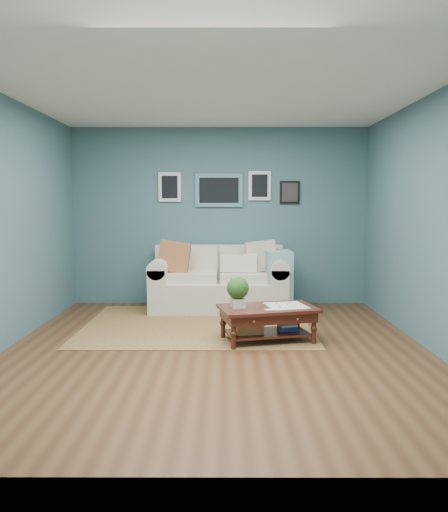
{
  "coord_description": "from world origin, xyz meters",
  "views": [
    {
      "loc": [
        0.09,
        -5.18,
        1.55
      ],
      "look_at": [
        0.07,
        1.0,
        0.9
      ],
      "focal_mm": 35.0,
      "sensor_mm": 36.0,
      "label": 1
    }
  ],
  "objects": [
    {
      "name": "loveseat",
      "position": [
        0.08,
        2.03,
        0.42
      ],
      "size": [
        2.01,
        0.91,
        1.03
      ],
      "color": "white",
      "rests_on": "ground"
    },
    {
      "name": "room_shell",
      "position": [
        0.0,
        0.06,
        1.36
      ],
      "size": [
        5.0,
        5.02,
        2.7
      ],
      "color": "brown",
      "rests_on": "ground"
    },
    {
      "name": "coffee_table",
      "position": [
        0.51,
        0.3,
        0.33
      ],
      "size": [
        1.17,
        0.85,
        0.74
      ],
      "rotation": [
        0.0,
        0.0,
        0.24
      ],
      "color": "#371110",
      "rests_on": "ground"
    },
    {
      "name": "area_rug",
      "position": [
        -0.27,
        1.07,
        0.01
      ],
      "size": [
        2.84,
        2.27,
        0.01
      ],
      "primitive_type": "cube",
      "color": "brown",
      "rests_on": "ground"
    }
  ]
}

